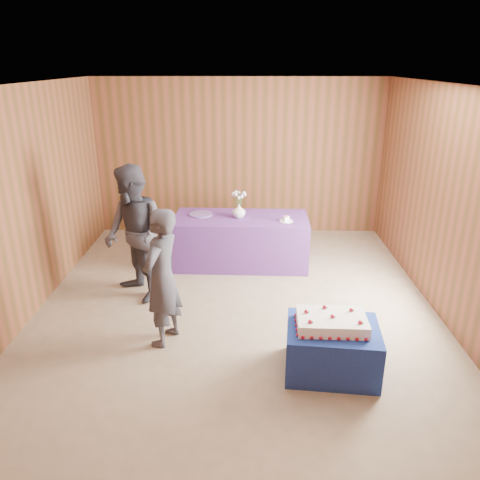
{
  "coord_description": "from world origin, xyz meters",
  "views": [
    {
      "loc": [
        0.11,
        -5.15,
        2.94
      ],
      "look_at": [
        0.05,
        0.1,
        0.92
      ],
      "focal_mm": 35.0,
      "sensor_mm": 36.0,
      "label": 1
    }
  ],
  "objects_px": {
    "cake_table": "(332,349)",
    "guest_right": "(134,235)",
    "serving_table": "(241,241)",
    "vase": "(239,211)",
    "guest_left": "(162,278)",
    "sheet_cake": "(332,322)"
  },
  "relations": [
    {
      "from": "cake_table",
      "to": "guest_right",
      "type": "distance_m",
      "value": 2.83
    },
    {
      "from": "cake_table",
      "to": "serving_table",
      "type": "xyz_separation_m",
      "value": [
        -0.93,
        2.68,
        0.12
      ]
    },
    {
      "from": "vase",
      "to": "guest_left",
      "type": "xyz_separation_m",
      "value": [
        -0.79,
        -2.16,
        -0.08
      ]
    },
    {
      "from": "cake_table",
      "to": "guest_right",
      "type": "height_order",
      "value": "guest_right"
    },
    {
      "from": "guest_left",
      "to": "vase",
      "type": "bearing_deg",
      "value": -179.8
    },
    {
      "from": "guest_right",
      "to": "guest_left",
      "type": "bearing_deg",
      "value": -11.34
    },
    {
      "from": "serving_table",
      "to": "guest_left",
      "type": "distance_m",
      "value": 2.34
    },
    {
      "from": "guest_left",
      "to": "guest_right",
      "type": "height_order",
      "value": "guest_right"
    },
    {
      "from": "serving_table",
      "to": "vase",
      "type": "distance_m",
      "value": 0.48
    },
    {
      "from": "cake_table",
      "to": "guest_left",
      "type": "xyz_separation_m",
      "value": [
        -1.76,
        0.52,
        0.52
      ]
    },
    {
      "from": "vase",
      "to": "cake_table",
      "type": "bearing_deg",
      "value": -70.19
    },
    {
      "from": "vase",
      "to": "guest_right",
      "type": "bearing_deg",
      "value": -139.29
    },
    {
      "from": "cake_table",
      "to": "sheet_cake",
      "type": "xyz_separation_m",
      "value": [
        -0.02,
        0.0,
        0.31
      ]
    },
    {
      "from": "cake_table",
      "to": "sheet_cake",
      "type": "relative_size",
      "value": 1.25
    },
    {
      "from": "cake_table",
      "to": "sheet_cake",
      "type": "height_order",
      "value": "sheet_cake"
    },
    {
      "from": "serving_table",
      "to": "cake_table",
      "type": "bearing_deg",
      "value": -69.02
    },
    {
      "from": "cake_table",
      "to": "guest_left",
      "type": "bearing_deg",
      "value": 169.48
    },
    {
      "from": "cake_table",
      "to": "vase",
      "type": "distance_m",
      "value": 2.91
    },
    {
      "from": "serving_table",
      "to": "guest_left",
      "type": "xyz_separation_m",
      "value": [
        -0.82,
        -2.16,
        0.4
      ]
    },
    {
      "from": "sheet_cake",
      "to": "guest_left",
      "type": "bearing_deg",
      "value": 165.53
    },
    {
      "from": "guest_left",
      "to": "sheet_cake",
      "type": "bearing_deg",
      "value": 93.59
    },
    {
      "from": "serving_table",
      "to": "vase",
      "type": "height_order",
      "value": "vase"
    }
  ]
}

